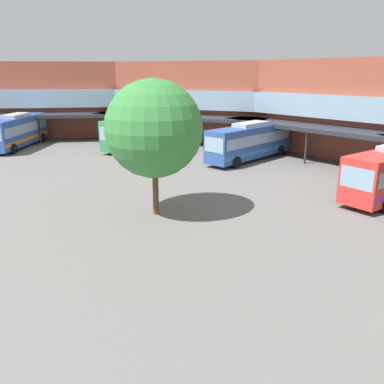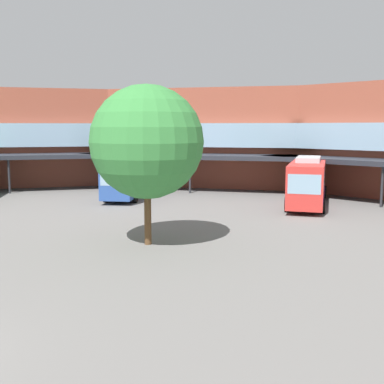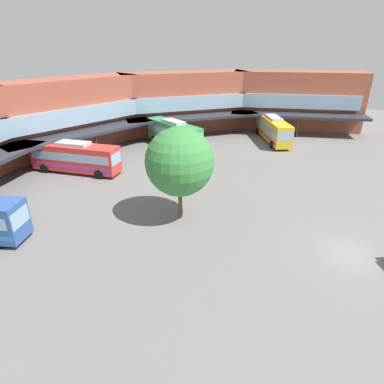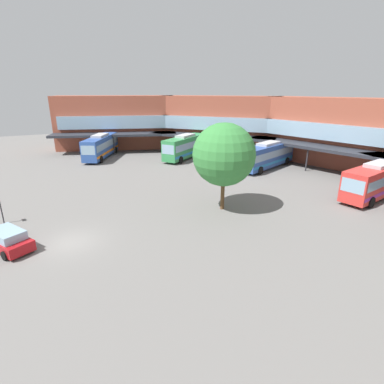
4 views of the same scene
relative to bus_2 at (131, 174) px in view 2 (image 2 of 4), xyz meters
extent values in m
cylinder|color=#2D2D33|center=(20.22, 3.84, -0.26)|extent=(0.20, 0.20, 3.27)
cube|color=#9E4C38|center=(2.12, 10.23, 3.00)|extent=(22.77, 11.32, 9.80)
cube|color=#8CADC6|center=(2.27, 9.65, 3.33)|extent=(20.70, 11.00, 2.29)
cube|color=#282B33|center=(3.37, 5.39, 1.37)|extent=(22.26, 9.38, 0.40)
cylinder|color=#2D2D33|center=(3.77, 3.84, -0.26)|extent=(0.20, 0.20, 3.27)
cube|color=#9E4C38|center=(-15.15, 0.63, 3.00)|extent=(20.05, 19.49, 9.80)
cube|color=#8CADC6|center=(-14.74, 0.20, 3.33)|extent=(18.62, 18.15, 2.29)
cube|color=#282B33|center=(-11.70, -2.99, 1.37)|extent=(18.67, 18.04, 0.40)
cylinder|color=#2D2D33|center=(-10.60, -4.15, -0.26)|extent=(0.20, 0.20, 3.27)
cube|color=#2D519E|center=(-0.01, 0.01, -0.03)|extent=(6.47, 11.48, 3.04)
cube|color=#8CADC6|center=(-0.01, 0.01, 0.34)|extent=(6.26, 10.86, 0.97)
cube|color=#267FBF|center=(-0.01, 0.01, -0.88)|extent=(6.41, 11.27, 0.36)
cube|color=#8CADC6|center=(2.08, -5.23, 0.34)|extent=(2.03, 0.90, 1.34)
cube|color=#B2B2B7|center=(-0.01, 0.01, 1.67)|extent=(3.09, 4.44, 0.36)
cylinder|color=black|center=(2.55, -3.13, -1.35)|extent=(0.69, 1.13, 1.10)
cylinder|color=black|center=(0.30, -4.03, -1.35)|extent=(0.69, 1.13, 1.10)
cylinder|color=black|center=(-0.31, 4.06, -1.35)|extent=(0.69, 1.13, 1.10)
cylinder|color=black|center=(-2.57, 3.16, -1.35)|extent=(0.69, 1.13, 1.10)
cube|color=red|center=(14.99, 2.34, -0.03)|extent=(4.66, 11.01, 3.03)
cube|color=#8CADC6|center=(14.99, 2.34, 0.33)|extent=(4.58, 10.39, 0.97)
cube|color=purple|center=(14.99, 2.34, -0.88)|extent=(4.64, 10.80, 0.36)
cube|color=#8CADC6|center=(16.10, -2.86, 0.33)|extent=(2.17, 0.57, 1.33)
cube|color=#B2B2B7|center=(14.99, 2.34, 1.66)|extent=(2.51, 4.14, 0.36)
cylinder|color=black|center=(16.97, -0.97, -1.35)|extent=(0.52, 1.14, 1.10)
cylinder|color=black|center=(14.53, -1.49, -1.35)|extent=(0.52, 1.14, 1.10)
cylinder|color=black|center=(15.45, 6.16, -1.35)|extent=(0.52, 1.14, 1.10)
cylinder|color=black|center=(13.02, 5.65, -1.35)|extent=(0.52, 1.14, 1.10)
cylinder|color=brown|center=(11.02, -14.13, -0.05)|extent=(0.36, 0.36, 3.69)
sphere|color=#38843D|center=(11.02, -14.13, 3.38)|extent=(5.77, 5.77, 5.77)
camera|label=1|loc=(32.95, -22.05, 6.53)|focal=37.05mm
camera|label=2|loc=(24.44, -34.36, 4.15)|focal=44.73mm
camera|label=3|loc=(-10.47, -26.39, 12.26)|focal=29.73mm
camera|label=4|loc=(34.08, -28.25, 8.99)|focal=28.14mm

